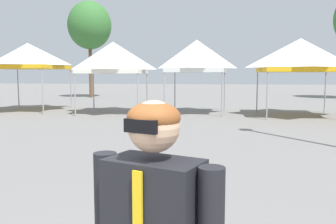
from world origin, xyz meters
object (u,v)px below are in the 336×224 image
(canopy_tent_far_left, at_px, (197,56))
(canopy_tent_center, at_px, (300,55))
(canopy_tent_left_of_center, at_px, (113,58))
(tree_behind_tents_left, at_px, (90,26))
(canopy_tent_behind_center, at_px, (28,56))

(canopy_tent_far_left, xyz_separation_m, canopy_tent_center, (4.73, -0.58, -0.02))
(canopy_tent_left_of_center, height_order, canopy_tent_far_left, canopy_tent_far_left)
(canopy_tent_far_left, bearing_deg, canopy_tent_center, -6.99)
(canopy_tent_left_of_center, relative_size, canopy_tent_center, 0.98)
(canopy_tent_left_of_center, bearing_deg, tree_behind_tents_left, 115.83)
(canopy_tent_center, distance_m, tree_behind_tents_left, 18.44)
(canopy_tent_left_of_center, distance_m, canopy_tent_far_left, 4.09)
(canopy_tent_behind_center, distance_m, canopy_tent_center, 13.62)
(canopy_tent_behind_center, bearing_deg, canopy_tent_left_of_center, -6.82)
(canopy_tent_behind_center, height_order, tree_behind_tents_left, tree_behind_tents_left)
(canopy_tent_behind_center, distance_m, tree_behind_tents_left, 11.11)
(canopy_tent_far_left, height_order, canopy_tent_center, canopy_tent_far_left)
(canopy_tent_center, bearing_deg, canopy_tent_left_of_center, 179.67)
(canopy_tent_left_of_center, bearing_deg, canopy_tent_center, -0.33)
(canopy_tent_behind_center, relative_size, tree_behind_tents_left, 0.45)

